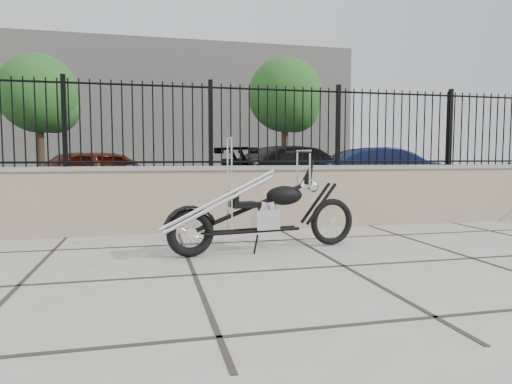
{
  "coord_description": "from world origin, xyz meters",
  "views": [
    {
      "loc": [
        -1.91,
        -4.19,
        1.11
      ],
      "look_at": [
        -0.63,
        1.2,
        0.67
      ],
      "focal_mm": 32.0,
      "sensor_mm": 36.0,
      "label": 1
    }
  ],
  "objects": [
    {
      "name": "parking_lot",
      "position": [
        0.0,
        12.5,
        0.0
      ],
      "size": [
        30.0,
        30.0,
        0.0
      ],
      "primitive_type": "plane",
      "color": "black",
      "rests_on": "ground"
    },
    {
      "name": "bollard_c",
      "position": [
        5.74,
        4.17,
        0.48
      ],
      "size": [
        0.12,
        0.12,
        0.96
      ],
      "primitive_type": "cylinder",
      "rotation": [
        0.0,
        0.0,
        -0.03
      ],
      "color": "blue",
      "rests_on": "ground_plane"
    },
    {
      "name": "retaining_wall",
      "position": [
        0.0,
        2.5,
        0.48
      ],
      "size": [
        14.0,
        0.36,
        0.96
      ],
      "primitive_type": "cube",
      "color": "gray",
      "rests_on": "ground_plane"
    },
    {
      "name": "car_blue",
      "position": [
        4.59,
        7.3,
        0.67
      ],
      "size": [
        4.13,
        1.7,
        1.33
      ],
      "primitive_type": "imported",
      "rotation": [
        0.0,
        0.0,
        1.5
      ],
      "color": "#0F1637",
      "rests_on": "parking_lot"
    },
    {
      "name": "car_red",
      "position": [
        -2.81,
        6.51,
        0.64
      ],
      "size": [
        4.03,
        2.7,
        1.28
      ],
      "primitive_type": "imported",
      "rotation": [
        0.0,
        0.0,
        1.92
      ],
      "color": "#411309",
      "rests_on": "parking_lot"
    },
    {
      "name": "tree_left",
      "position": [
        -6.21,
        16.33,
        3.8
      ],
      "size": [
        3.22,
        3.22,
        5.43
      ],
      "rotation": [
        0.0,
        0.0,
        0.16
      ],
      "color": "#382619",
      "rests_on": "ground_plane"
    },
    {
      "name": "tree_right",
      "position": [
        4.45,
        16.65,
        4.12
      ],
      "size": [
        3.49,
        3.49,
        5.89
      ],
      "rotation": [
        0.0,
        0.0,
        0.4
      ],
      "color": "#382619",
      "rests_on": "ground_plane"
    },
    {
      "name": "iron_fence",
      "position": [
        0.0,
        2.5,
        1.56
      ],
      "size": [
        14.0,
        0.08,
        1.2
      ],
      "primitive_type": "cube",
      "color": "black",
      "rests_on": "retaining_wall"
    },
    {
      "name": "bollard_b",
      "position": [
        1.8,
        4.76,
        0.47
      ],
      "size": [
        0.14,
        0.14,
        0.94
      ],
      "primitive_type": "cylinder",
      "rotation": [
        0.0,
        0.0,
        -0.36
      ],
      "color": "#0E34DA",
      "rests_on": "ground_plane"
    },
    {
      "name": "car_black",
      "position": [
        2.31,
        8.05,
        0.69
      ],
      "size": [
        5.13,
        3.56,
        1.38
      ],
      "primitive_type": "imported",
      "rotation": [
        0.0,
        0.0,
        1.95
      ],
      "color": "black",
      "rests_on": "parking_lot"
    },
    {
      "name": "bollard_a",
      "position": [
        -2.23,
        4.3,
        0.47
      ],
      "size": [
        0.12,
        0.12,
        0.94
      ],
      "primitive_type": "cylinder",
      "rotation": [
        0.0,
        0.0,
        -0.06
      ],
      "color": "#0A1CA3",
      "rests_on": "ground_plane"
    },
    {
      "name": "ground_plane",
      "position": [
        0.0,
        0.0,
        0.0
      ],
      "size": [
        90.0,
        90.0,
        0.0
      ],
      "primitive_type": "plane",
      "color": "#99968E",
      "rests_on": "ground"
    },
    {
      "name": "chopper_motorcycle",
      "position": [
        -0.63,
        0.9,
        0.67
      ],
      "size": [
        2.26,
        0.72,
        1.34
      ],
      "primitive_type": null,
      "rotation": [
        0.0,
        0.0,
        0.15
      ],
      "color": "black",
      "rests_on": "ground_plane"
    },
    {
      "name": "background_building",
      "position": [
        0.0,
        26.5,
        4.0
      ],
      "size": [
        22.0,
        6.0,
        8.0
      ],
      "primitive_type": "cube",
      "color": "beige",
      "rests_on": "ground_plane"
    }
  ]
}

